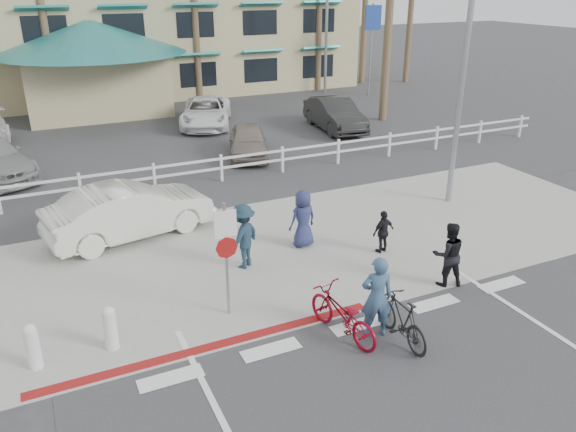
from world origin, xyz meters
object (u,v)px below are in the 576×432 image
sign_post (226,254)px  car_white_sedan (130,211)px  bike_black (402,319)px  bike_red (342,315)px

sign_post → car_white_sedan: bearing=102.7°
sign_post → bike_black: (2.79, -2.42, -0.95)m
car_white_sedan → bike_black: bearing=-163.6°
sign_post → bike_black: size_ratio=1.73×
sign_post → bike_red: (1.80, -1.76, -0.94)m
sign_post → bike_red: bearing=-44.4°
bike_black → car_white_sedan: bearing=-60.5°
bike_black → car_white_sedan: 8.36m
bike_red → bike_black: bearing=135.1°
bike_black → car_white_sedan: size_ratio=0.36×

